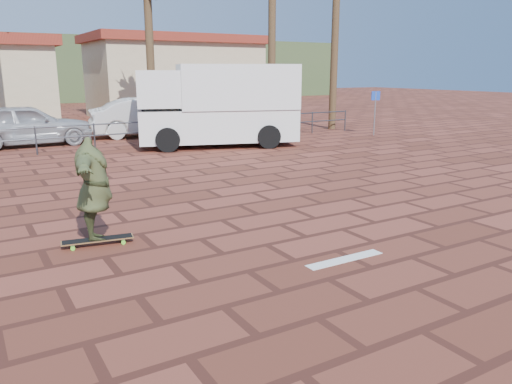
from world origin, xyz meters
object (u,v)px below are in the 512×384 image
longboard (98,240)px  car_silver (27,125)px  car_white (149,117)px  campervan (218,104)px  skateboarder (94,189)px

longboard → car_silver: 13.05m
car_white → longboard: bearing=166.0°
campervan → car_silver: campervan is taller
car_silver → skateboarder: bearing=177.7°
skateboarder → campervan: 11.62m
car_silver → car_white: size_ratio=0.94×
longboard → car_white: bearing=76.8°
campervan → car_silver: (-6.45, 3.72, -0.81)m
car_white → campervan: bearing=-153.9°
skateboarder → car_white: 14.65m
skateboarder → car_white: size_ratio=0.41×
skateboarder → car_silver: size_ratio=0.44×
campervan → car_silver: bearing=167.8°
campervan → skateboarder: bearing=-109.0°
campervan → car_white: (-1.34, 4.23, -0.79)m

